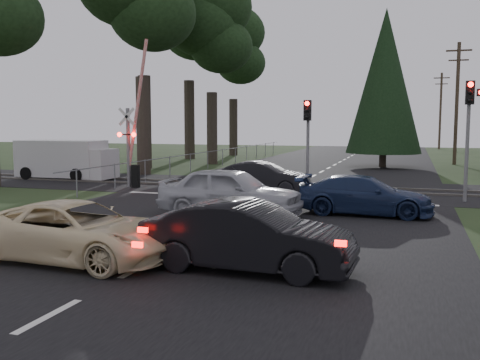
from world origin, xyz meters
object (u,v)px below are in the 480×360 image
at_px(crossing_signal, 132,145).
at_px(cream_coupe, 76,232).
at_px(blue_sedan, 365,195).
at_px(white_van, 68,160).
at_px(utility_pole_mid, 457,101).
at_px(utility_pole_far, 440,109).
at_px(traffic_signal_center, 307,130).
at_px(silver_car, 231,192).
at_px(dark_car_far, 262,178).
at_px(traffic_signal_right, 470,117).
at_px(dark_hatchback, 248,237).

relative_size(crossing_signal, cream_coupe, 1.46).
height_order(blue_sedan, white_van, white_van).
distance_m(utility_pole_mid, white_van, 27.88).
height_order(utility_pole_mid, utility_pole_far, same).
relative_size(traffic_signal_center, utility_pole_far, 0.46).
relative_size(utility_pole_mid, blue_sedan, 1.99).
relative_size(utility_pole_mid, silver_car, 1.87).
xyz_separation_m(utility_pole_far, cream_coupe, (-10.14, -57.86, -4.06)).
height_order(cream_coupe, dark_car_far, dark_car_far).
xyz_separation_m(traffic_signal_right, white_van, (-20.20, 2.73, -2.23)).
distance_m(traffic_signal_right, utility_pole_mid, 20.60).
relative_size(traffic_signal_right, white_van, 0.86).
height_order(crossing_signal, cream_coupe, crossing_signal).
distance_m(blue_sedan, white_van, 17.98).
relative_size(utility_pole_mid, utility_pole_far, 1.00).
height_order(utility_pole_mid, cream_coupe, utility_pole_mid).
relative_size(silver_car, white_van, 0.88).
relative_size(traffic_signal_center, dark_car_far, 0.97).
relative_size(utility_pole_mid, cream_coupe, 1.88).
xyz_separation_m(dark_car_far, white_van, (-11.86, 2.61, 0.39)).
xyz_separation_m(traffic_signal_right, utility_pole_far, (0.95, 45.53, 1.41)).
height_order(utility_pole_mid, blue_sedan, utility_pole_mid).
height_order(dark_car_far, white_van, white_van).
xyz_separation_m(traffic_signal_right, dark_car_far, (-8.35, 0.12, -2.62)).
height_order(traffic_signal_center, white_van, traffic_signal_center).
relative_size(utility_pole_far, white_van, 1.64).
bearing_deg(blue_sedan, traffic_signal_center, 30.09).
relative_size(cream_coupe, blue_sedan, 1.06).
bearing_deg(silver_car, traffic_signal_center, -7.05).
xyz_separation_m(dark_hatchback, dark_car_far, (-3.07, 12.07, -0.03)).
bearing_deg(white_van, utility_pole_mid, 39.53).
distance_m(crossing_signal, silver_car, 9.48).
relative_size(traffic_signal_center, utility_pole_mid, 0.46).
height_order(crossing_signal, utility_pole_far, utility_pole_far).
bearing_deg(crossing_signal, silver_car, -41.15).
height_order(traffic_signal_center, blue_sedan, traffic_signal_center).
distance_m(traffic_signal_center, dark_hatchback, 13.38).
distance_m(traffic_signal_center, cream_coupe, 13.96).
bearing_deg(cream_coupe, traffic_signal_center, -8.00).
bearing_deg(white_van, dark_hatchback, -45.07).
relative_size(crossing_signal, silver_car, 1.45).
bearing_deg(dark_car_far, traffic_signal_right, -92.93).
bearing_deg(utility_pole_far, utility_pole_mid, -90.00).
bearing_deg(utility_pole_mid, traffic_signal_center, -111.21).
bearing_deg(blue_sedan, cream_coupe, 146.42).
distance_m(traffic_signal_center, white_van, 13.85).
bearing_deg(white_van, silver_car, -35.17).
relative_size(traffic_signal_right, traffic_signal_center, 1.15).
xyz_separation_m(traffic_signal_center, blue_sedan, (2.98, -5.29, -2.15)).
bearing_deg(crossing_signal, cream_coupe, -66.01).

